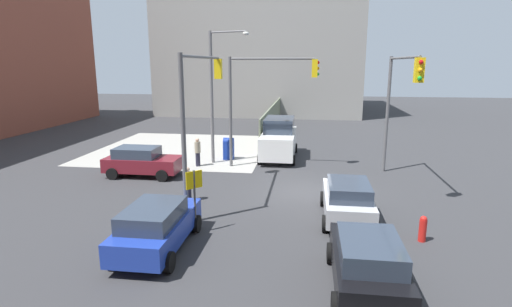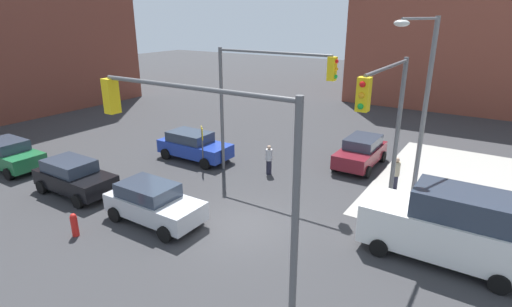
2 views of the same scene
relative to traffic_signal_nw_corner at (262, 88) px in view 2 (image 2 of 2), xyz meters
name	(u,v)px [view 2 (image 2 of 2)]	position (x,y,z in m)	size (l,w,h in m)	color
ground_plane	(245,225)	(2.04, -4.50, -4.68)	(120.00, 120.00, 0.00)	#333335
sidewalk_corner	(512,196)	(11.04, 4.50, -4.68)	(12.00, 12.00, 0.01)	#9E9B93
traffic_signal_nw_corner	(262,88)	(0.00, 0.00, 0.00)	(6.36, 0.36, 6.50)	#59595B
traffic_signal_se_corner	(209,157)	(4.08, -9.00, 0.00)	(6.35, 0.36, 6.50)	#59595B
traffic_signal_ne_corner	(387,116)	(6.54, -1.98, -0.07)	(0.36, 5.23, 6.50)	#59595B
street_lamp_corner	(421,101)	(7.12, 0.95, 0.02)	(1.18, 2.54, 8.00)	slate
warning_sign_two_way	(202,140)	(-3.36, -0.62, -3.04)	(0.48, 0.48, 2.40)	#4C4C4C
mailbox_blue	(434,199)	(8.24, 0.50, -3.92)	(0.56, 0.64, 1.43)	navy
fire_hydrant	(74,224)	(-2.96, -8.70, -4.20)	(0.26, 0.26, 0.94)	red
hatchback_black	(74,177)	(-6.43, -6.33, -3.84)	(4.10, 2.02, 1.62)	black
coupe_maroon	(361,152)	(3.72, 4.47, -3.84)	(2.02, 4.10, 1.62)	maroon
sedan_green	(10,154)	(-12.19, -6.34, -3.84)	(4.01, 2.02, 1.62)	#1E6638
coupe_blue	(194,145)	(-4.81, 0.28, -3.84)	(4.35, 2.02, 1.62)	#1E389E
sedan_silver	(153,203)	(-1.26, -6.25, -3.84)	(4.15, 2.02, 1.62)	#B7BABF
van_white_delivery	(448,226)	(9.16, -2.70, -3.40)	(5.40, 2.32, 2.62)	white
pedestrian_crossing	(396,174)	(6.24, 2.00, -3.78)	(0.36, 0.36, 1.74)	#9E937A
pedestrian_waiting	(269,159)	(0.04, 0.70, -3.86)	(0.36, 0.36, 1.59)	#B2B2B7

